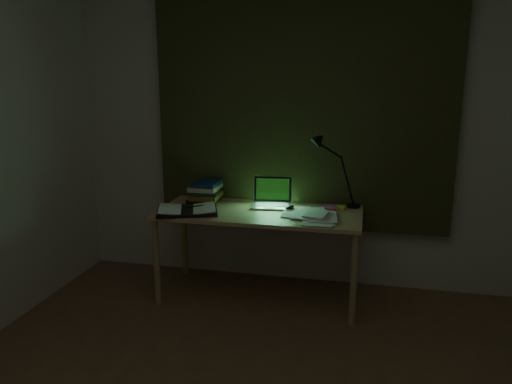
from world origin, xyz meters
TOP-DOWN VIEW (x-y plane):
  - wall_back at (0.00, 2.00)m, footprint 3.50×0.00m
  - curtain at (0.00, 1.96)m, footprint 2.20×0.06m
  - desk at (-0.24, 1.61)m, footprint 1.43×0.63m
  - laptop at (-0.18, 1.73)m, footprint 0.32×0.35m
  - open_textbook at (-0.73, 1.46)m, footprint 0.49×0.42m
  - book_stack at (-0.70, 1.78)m, footprint 0.21×0.25m
  - loose_papers at (0.12, 1.57)m, footprint 0.41×0.43m
  - mouse at (-0.04, 1.69)m, footprint 0.08×0.10m
  - sticky_yellow at (0.31, 1.80)m, footprint 0.08×0.08m
  - sticky_pink at (0.25, 1.77)m, footprint 0.08×0.08m
  - desk_lamp at (0.41, 1.86)m, footprint 0.39×0.33m

SIDE VIEW (x-z plane):
  - desk at x=-0.24m, z-range 0.00..0.65m
  - sticky_yellow at x=0.31m, z-range 0.65..0.67m
  - sticky_pink at x=0.25m, z-range 0.65..0.67m
  - loose_papers at x=0.12m, z-range 0.65..0.67m
  - mouse at x=-0.04m, z-range 0.65..0.69m
  - open_textbook at x=-0.73m, z-range 0.65..0.69m
  - book_stack at x=-0.70m, z-range 0.65..0.82m
  - laptop at x=-0.18m, z-range 0.65..0.86m
  - desk_lamp at x=0.41m, z-range 0.65..1.17m
  - wall_back at x=0.00m, z-range 0.00..2.50m
  - curtain at x=0.00m, z-range 0.45..2.45m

